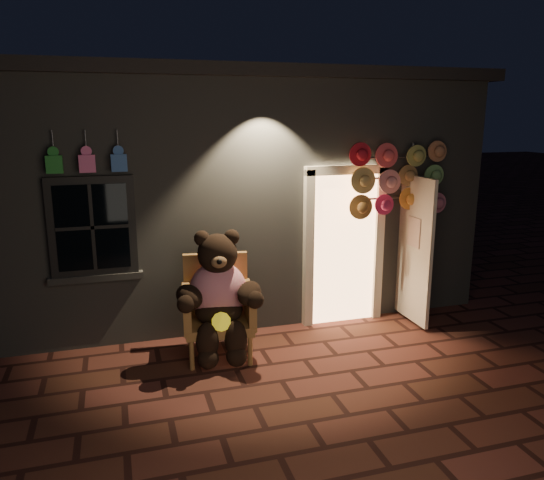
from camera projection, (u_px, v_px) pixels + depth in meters
name	position (u px, v px, depth m)	size (l,w,h in m)	color
ground	(282.00, 381.00, 5.81)	(60.00, 60.00, 0.00)	#5C2B23
shop_building	(212.00, 181.00, 9.13)	(7.30, 5.95, 3.51)	slate
wicker_armchair	(218.00, 306.00, 6.38)	(0.90, 0.83, 1.20)	olive
teddy_bear	(219.00, 295.00, 6.19)	(1.09, 0.89, 1.51)	#D11641
hat_rack	(399.00, 180.00, 7.11)	(1.41, 0.22, 2.49)	#59595E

